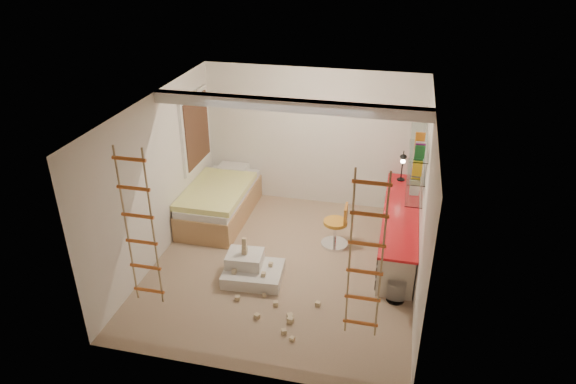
% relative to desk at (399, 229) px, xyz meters
% --- Properties ---
extents(floor, '(4.50, 4.50, 0.00)m').
position_rel_desk_xyz_m(floor, '(-1.72, -0.86, -0.40)').
color(floor, '#937C5E').
rests_on(floor, ground).
extents(ceiling_beam, '(4.00, 0.18, 0.16)m').
position_rel_desk_xyz_m(ceiling_beam, '(-1.72, -0.56, 2.12)').
color(ceiling_beam, white).
rests_on(ceiling_beam, ceiling).
extents(window_frame, '(0.06, 1.15, 1.35)m').
position_rel_desk_xyz_m(window_frame, '(-3.69, 0.64, 1.15)').
color(window_frame, white).
rests_on(window_frame, wall_left).
extents(window_blind, '(0.02, 1.00, 1.20)m').
position_rel_desk_xyz_m(window_blind, '(-3.65, 0.64, 1.15)').
color(window_blind, '#4C2D1E').
rests_on(window_blind, window_frame).
extents(rope_ladder_left, '(0.41, 0.04, 2.13)m').
position_rel_desk_xyz_m(rope_ladder_left, '(-3.07, -2.61, 1.11)').
color(rope_ladder_left, orange).
rests_on(rope_ladder_left, ceiling).
extents(rope_ladder_right, '(0.41, 0.04, 2.13)m').
position_rel_desk_xyz_m(rope_ladder_right, '(-0.37, -2.61, 1.11)').
color(rope_ladder_right, '#C65821').
rests_on(rope_ladder_right, ceiling).
extents(waste_bin, '(0.26, 0.26, 0.32)m').
position_rel_desk_xyz_m(waste_bin, '(0.03, -1.32, -0.24)').
color(waste_bin, white).
rests_on(waste_bin, floor).
extents(desk, '(0.56, 2.80, 0.75)m').
position_rel_desk_xyz_m(desk, '(0.00, 0.00, 0.00)').
color(desk, red).
rests_on(desk, floor).
extents(shelves, '(0.25, 1.80, 0.71)m').
position_rel_desk_xyz_m(shelves, '(0.15, 0.27, 1.10)').
color(shelves, white).
rests_on(shelves, wall_right).
extents(bed, '(1.02, 2.00, 0.69)m').
position_rel_desk_xyz_m(bed, '(-3.20, 0.36, -0.07)').
color(bed, '#AD7F51').
rests_on(bed, floor).
extents(task_lamp, '(0.14, 0.36, 0.57)m').
position_rel_desk_xyz_m(task_lamp, '(-0.05, 0.96, 0.73)').
color(task_lamp, black).
rests_on(task_lamp, desk).
extents(swivel_chair, '(0.46, 0.46, 0.76)m').
position_rel_desk_xyz_m(swivel_chair, '(-1.00, -0.10, -0.12)').
color(swivel_chair, orange).
rests_on(swivel_chair, floor).
extents(play_platform, '(0.92, 0.74, 0.39)m').
position_rel_desk_xyz_m(play_platform, '(-2.12, -1.29, -0.25)').
color(play_platform, silver).
rests_on(play_platform, floor).
extents(toy_blocks, '(1.36, 1.32, 0.66)m').
position_rel_desk_xyz_m(toy_blocks, '(-1.76, -1.73, -0.22)').
color(toy_blocks, '#CCB284').
rests_on(toy_blocks, floor).
extents(books, '(0.14, 0.64, 0.92)m').
position_rel_desk_xyz_m(books, '(0.15, 0.27, 1.18)').
color(books, white).
rests_on(books, shelves).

